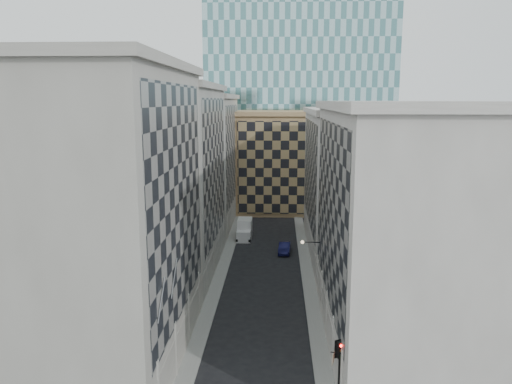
% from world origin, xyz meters
% --- Properties ---
extents(sidewalk_west, '(1.50, 100.00, 0.15)m').
position_xyz_m(sidewalk_west, '(-5.25, 30.00, 0.07)').
color(sidewalk_west, gray).
rests_on(sidewalk_west, ground).
extents(sidewalk_east, '(1.50, 100.00, 0.15)m').
position_xyz_m(sidewalk_east, '(5.25, 30.00, 0.07)').
color(sidewalk_east, gray).
rests_on(sidewalk_east, ground).
extents(bldg_left_a, '(10.80, 22.80, 23.70)m').
position_xyz_m(bldg_left_a, '(-10.88, 11.00, 11.82)').
color(bldg_left_a, '#9C988D').
rests_on(bldg_left_a, ground).
extents(bldg_left_b, '(10.80, 22.80, 22.70)m').
position_xyz_m(bldg_left_b, '(-10.88, 33.00, 11.32)').
color(bldg_left_b, gray).
rests_on(bldg_left_b, ground).
extents(bldg_left_c, '(10.80, 22.80, 21.70)m').
position_xyz_m(bldg_left_c, '(-10.88, 55.00, 10.83)').
color(bldg_left_c, '#9C988D').
rests_on(bldg_left_c, ground).
extents(bldg_right_a, '(10.80, 26.80, 20.70)m').
position_xyz_m(bldg_right_a, '(10.88, 15.00, 10.32)').
color(bldg_right_a, '#B9B3AA').
rests_on(bldg_right_a, ground).
extents(bldg_right_b, '(10.80, 28.80, 19.70)m').
position_xyz_m(bldg_right_b, '(10.89, 42.00, 9.85)').
color(bldg_right_b, '#B9B3AA').
rests_on(bldg_right_b, ground).
extents(tan_block, '(16.80, 14.80, 18.80)m').
position_xyz_m(tan_block, '(2.00, 67.90, 9.44)').
color(tan_block, '#9F7A54').
rests_on(tan_block, ground).
extents(church_tower, '(7.20, 7.20, 51.50)m').
position_xyz_m(church_tower, '(0.00, 82.00, 26.95)').
color(church_tower, '#312C26').
rests_on(church_tower, ground).
extents(flagpoles_left, '(0.10, 6.33, 2.33)m').
position_xyz_m(flagpoles_left, '(-5.90, 6.00, 8.00)').
color(flagpoles_left, gray).
rests_on(flagpoles_left, ground).
extents(bracket_lamp, '(1.98, 0.36, 0.36)m').
position_xyz_m(bracket_lamp, '(4.38, 24.00, 6.20)').
color(bracket_lamp, black).
rests_on(bracket_lamp, ground).
extents(traffic_light, '(0.57, 0.57, 4.61)m').
position_xyz_m(traffic_light, '(5.90, 5.21, 3.45)').
color(traffic_light, black).
rests_on(traffic_light, sidewalk_east).
extents(box_truck, '(2.15, 5.26, 2.88)m').
position_xyz_m(box_truck, '(-3.46, 47.16, 1.25)').
color(box_truck, silver).
rests_on(box_truck, ground).
extents(dark_car, '(1.83, 4.51, 1.45)m').
position_xyz_m(dark_car, '(2.56, 39.97, 0.73)').
color(dark_car, '#10113C').
rests_on(dark_car, ground).
extents(shop_sign, '(0.74, 0.65, 0.74)m').
position_xyz_m(shop_sign, '(5.42, 4.63, 3.84)').
color(shop_sign, black).
rests_on(shop_sign, ground).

